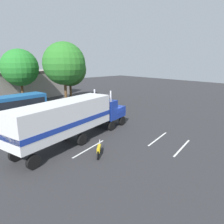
{
  "coord_description": "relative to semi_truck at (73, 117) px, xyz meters",
  "views": [
    {
      "loc": [
        -15.24,
        -17.58,
        7.69
      ],
      "look_at": [
        0.78,
        0.4,
        1.6
      ],
      "focal_mm": 33.0,
      "sensor_mm": 36.0,
      "label": 1
    }
  ],
  "objects": [
    {
      "name": "lane_stripe_near",
      "position": [
        0.18,
        -2.21,
        -2.52
      ],
      "size": [
        4.26,
        1.4,
        0.01
      ],
      "primitive_type": "cube",
      "rotation": [
        0.0,
        0.0,
        0.29
      ],
      "color": "silver",
      "rests_on": "ground_plane"
    },
    {
      "name": "ground_plane",
      "position": [
        5.61,
        1.29,
        -2.52
      ],
      "size": [
        120.0,
        120.0,
        0.0
      ],
      "primitive_type": "plane",
      "color": "#2D2D30"
    },
    {
      "name": "person_bystander",
      "position": [
        -2.12,
        1.99,
        -1.63
      ],
      "size": [
        0.34,
        0.45,
        1.63
      ],
      "color": "#2D3347",
      "rests_on": "ground_plane"
    },
    {
      "name": "tree_right",
      "position": [
        10.93,
        18.95,
        3.42
      ],
      "size": [
        6.34,
        6.34,
        9.12
      ],
      "color": "brown",
      "rests_on": "ground_plane"
    },
    {
      "name": "lane_stripe_mid",
      "position": [
        6.72,
        -4.88,
        -2.52
      ],
      "size": [
        4.32,
        1.15,
        0.01
      ],
      "primitive_type": "cube",
      "rotation": [
        0.0,
        0.0,
        0.23
      ],
      "color": "silver",
      "rests_on": "ground_plane"
    },
    {
      "name": "parked_bus",
      "position": [
        -3.69,
        10.42,
        -0.46
      ],
      "size": [
        11.23,
        3.93,
        3.4
      ],
      "color": "#1E5999",
      "rests_on": "ground_plane"
    },
    {
      "name": "motorcycle",
      "position": [
        0.01,
        -3.84,
        -2.04
      ],
      "size": [
        1.55,
        1.58,
        1.12
      ],
      "color": "black",
      "rests_on": "ground_plane"
    },
    {
      "name": "tree_left",
      "position": [
        2.4,
        20.75,
        3.91
      ],
      "size": [
        6.25,
        6.25,
        9.58
      ],
      "color": "brown",
      "rests_on": "ground_plane"
    },
    {
      "name": "building_backdrop",
      "position": [
        5.73,
        26.91,
        0.48
      ],
      "size": [
        19.53,
        10.67,
        5.59
      ],
      "color": "#9E938C",
      "rests_on": "ground_plane"
    },
    {
      "name": "semi_truck",
      "position": [
        0.0,
        0.0,
        0.0
      ],
      "size": [
        14.31,
        6.12,
        4.5
      ],
      "color": "#193399",
      "rests_on": "ground_plane"
    },
    {
      "name": "lane_stripe_far",
      "position": [
        6.54,
        -7.66,
        -2.52
      ],
      "size": [
        4.32,
        1.14,
        0.01
      ],
      "primitive_type": "cube",
      "rotation": [
        0.0,
        0.0,
        0.23
      ],
      "color": "silver",
      "rests_on": "ground_plane"
    },
    {
      "name": "tree_center",
      "position": [
        6.58,
        13.07,
        4.62
      ],
      "size": [
        6.6,
        6.6,
        10.46
      ],
      "color": "brown",
      "rests_on": "ground_plane"
    }
  ]
}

